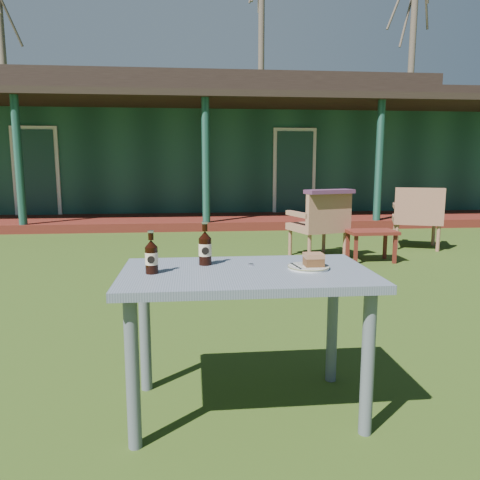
{
  "coord_description": "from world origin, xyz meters",
  "views": [
    {
      "loc": [
        -0.25,
        -3.79,
        1.23
      ],
      "look_at": [
        0.0,
        -1.3,
        0.82
      ],
      "focal_mm": 35.0,
      "sensor_mm": 36.0,
      "label": 1
    }
  ],
  "objects": [
    {
      "name": "armchair_left",
      "position": [
        1.41,
        2.12,
        0.48
      ],
      "size": [
        0.78,
        0.76,
        0.86
      ],
      "color": "#9A664D",
      "rests_on": "ground"
    },
    {
      "name": "tree_left",
      "position": [
        -8.0,
        17.5,
        5.25
      ],
      "size": [
        0.28,
        0.28,
        10.5
      ],
      "primitive_type": "cylinder",
      "color": "brown",
      "rests_on": "ground"
    },
    {
      "name": "cake_slice",
      "position": [
        0.33,
        -1.59,
        0.77
      ],
      "size": [
        0.09,
        0.09,
        0.06
      ],
      "color": "#53321A",
      "rests_on": "plate"
    },
    {
      "name": "fork",
      "position": [
        0.24,
        -1.6,
        0.74
      ],
      "size": [
        0.03,
        0.14,
        0.0
      ],
      "primitive_type": "cube",
      "rotation": [
        0.0,
        0.0,
        0.14
      ],
      "color": "silver",
      "rests_on": "plate"
    },
    {
      "name": "tree_right",
      "position": [
        9.5,
        17.0,
        5.5
      ],
      "size": [
        0.28,
        0.28,
        11.0
      ],
      "primitive_type": "cylinder",
      "color": "brown",
      "rests_on": "ground"
    },
    {
      "name": "cola_bottle_near",
      "position": [
        -0.19,
        -1.45,
        0.81
      ],
      "size": [
        0.07,
        0.07,
        0.22
      ],
      "color": "black",
      "rests_on": "cafe_table"
    },
    {
      "name": "cafe_table",
      "position": [
        0.0,
        -1.6,
        0.62
      ],
      "size": [
        1.2,
        0.7,
        0.72
      ],
      "color": "slate",
      "rests_on": "ground"
    },
    {
      "name": "cola_bottle_far",
      "position": [
        -0.45,
        -1.62,
        0.8
      ],
      "size": [
        0.06,
        0.06,
        0.2
      ],
      "color": "black",
      "rests_on": "cafe_table"
    },
    {
      "name": "plate",
      "position": [
        0.31,
        -1.59,
        0.73
      ],
      "size": [
        0.2,
        0.2,
        0.01
      ],
      "color": "silver",
      "rests_on": "cafe_table"
    },
    {
      "name": "bottle_cap",
      "position": [
        0.04,
        -1.49,
        0.72
      ],
      "size": [
        0.03,
        0.03,
        0.01
      ],
      "primitive_type": "cylinder",
      "color": "silver",
      "rests_on": "cafe_table"
    },
    {
      "name": "pavilion",
      "position": [
        -0.0,
        9.39,
        1.61
      ],
      "size": [
        15.8,
        8.3,
        3.45
      ],
      "color": "#1A4438",
      "rests_on": "ground"
    },
    {
      "name": "side_table",
      "position": [
        1.99,
        1.84,
        0.34
      ],
      "size": [
        0.6,
        0.4,
        0.4
      ],
      "color": "#5E1E16",
      "rests_on": "ground"
    },
    {
      "name": "tree_mid",
      "position": [
        3.0,
        18.5,
        4.75
      ],
      "size": [
        0.28,
        0.28,
        9.5
      ],
      "primitive_type": "cylinder",
      "color": "brown",
      "rests_on": "ground"
    },
    {
      "name": "armchair_right",
      "position": [
        3.0,
        2.68,
        0.5
      ],
      "size": [
        0.84,
        0.82,
        0.89
      ],
      "color": "#9A664D",
      "rests_on": "ground"
    },
    {
      "name": "floral_throw",
      "position": [
        1.46,
        1.96,
        0.88
      ],
      "size": [
        0.67,
        0.39,
        0.05
      ],
      "primitive_type": "cube",
      "rotation": [
        0.0,
        0.0,
        3.44
      ],
      "color": "#542B49",
      "rests_on": "armchair_left"
    },
    {
      "name": "ground",
      "position": [
        0.0,
        0.0,
        0.0
      ],
      "size": [
        80.0,
        80.0,
        0.0
      ],
      "primitive_type": "plane",
      "color": "#334916"
    }
  ]
}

